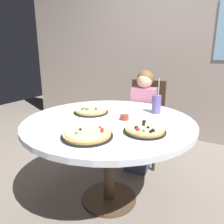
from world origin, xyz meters
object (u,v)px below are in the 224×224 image
Objects in this scene: pizza_veggie at (91,111)px; pizza_cheese at (145,130)px; dining_table at (109,129)px; pizza_pepperoni at (87,134)px; sauce_bowl at (124,117)px; chair_wooden at (146,117)px; soda_cup at (156,104)px; diner_child at (141,125)px.

pizza_cheese reaches higher than pizza_veggie.
pizza_veggie is 1.06× the size of pizza_cheese.
pizza_veggie is (-0.24, 0.09, 0.10)m from dining_table.
sauce_bowl is (0.06, 0.44, 0.00)m from pizza_pepperoni.
soda_cup is (0.28, -0.53, 0.30)m from chair_wooden.
diner_child is at bearing 89.32° from dining_table.
chair_wooden is (-0.01, 0.89, -0.14)m from dining_table.
chair_wooden is 0.88× the size of diner_child.
pizza_cheese is at bearing -81.11° from soda_cup.
chair_wooden is 1.30m from pizza_pepperoni.
diner_child is 15.46× the size of sauce_bowl.
dining_table is at bearing 98.23° from pizza_pepperoni.
soda_cup reaches higher than dining_table.
pizza_pepperoni is at bearing -87.54° from diner_child.
chair_wooden is at bearing 95.91° from diner_child.
pizza_pepperoni is at bearing -139.42° from pizza_cheese.
soda_cup reaches higher than chair_wooden.
chair_wooden is 1.11m from pizza_cheese.
soda_cup is (0.27, 0.36, 0.16)m from dining_table.
pizza_veggie reaches higher than pizza_pepperoni.
pizza_cheese reaches higher than dining_table.
sauce_bowl is (-0.24, 0.19, 0.00)m from pizza_cheese.
pizza_veggie reaches higher than dining_table.
chair_wooden is 0.88m from sauce_bowl.
pizza_pepperoni is 4.81× the size of sauce_bowl.
pizza_cheese is at bearing -20.70° from pizza_veggie.
pizza_veggie is at bearing -152.19° from soda_cup.
pizza_veggie is at bearing 158.94° from dining_table.
soda_cup reaches higher than pizza_pepperoni.
pizza_cheese is (0.36, -1.02, 0.24)m from chair_wooden.
pizza_pepperoni is at bearing -97.25° from sauce_bowl.
chair_wooden reaches higher than pizza_pepperoni.
dining_table is 0.48m from soda_cup.
diner_child is at bearing 112.09° from pizza_cheese.
pizza_pepperoni is 1.10× the size of soda_cup.
sauce_bowl reaches higher than dining_table.
pizza_veggie is 0.58m from soda_cup.
pizza_cheese reaches higher than sauce_bowl.
chair_wooden is 2.82× the size of pizza_pepperoni.
sauce_bowl is at bearing -81.76° from chair_wooden.
chair_wooden is 3.10× the size of pizza_veggie.
dining_table is at bearing -127.16° from soda_cup.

